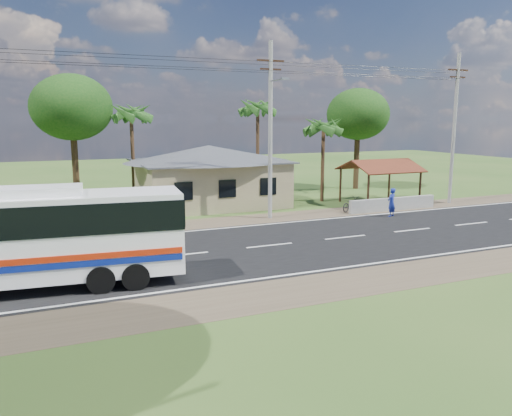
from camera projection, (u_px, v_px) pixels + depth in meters
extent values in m
plane|color=#2C4D1B|center=(269.00, 246.00, 25.11)|extent=(120.00, 120.00, 0.00)
cube|color=black|center=(269.00, 246.00, 25.10)|extent=(120.00, 10.00, 0.02)
cube|color=brown|center=(226.00, 222.00, 30.99)|extent=(120.00, 3.00, 0.01)
cube|color=brown|center=(339.00, 285.00, 19.22)|extent=(120.00, 3.00, 0.01)
cube|color=silver|center=(236.00, 227.00, 29.36)|extent=(120.00, 0.15, 0.01)
cube|color=silver|center=(316.00, 271.00, 20.84)|extent=(120.00, 0.15, 0.01)
cube|color=silver|center=(269.00, 245.00, 25.10)|extent=(120.00, 0.15, 0.01)
cube|color=tan|center=(209.00, 183.00, 36.99)|extent=(10.00, 8.00, 3.20)
cube|color=#4C4F54|center=(209.00, 161.00, 36.69)|extent=(10.60, 8.60, 0.10)
pyramid|color=#4C4F54|center=(208.00, 145.00, 36.49)|extent=(12.40, 10.00, 1.20)
cube|color=black|center=(184.00, 191.00, 32.17)|extent=(1.20, 0.08, 1.20)
cube|color=black|center=(227.00, 189.00, 33.33)|extent=(1.20, 0.08, 1.20)
cube|color=black|center=(268.00, 186.00, 34.48)|extent=(1.20, 0.08, 1.20)
cylinder|color=#331D12|center=(368.00, 191.00, 35.07)|extent=(0.16, 0.16, 2.60)
cylinder|color=#331D12|center=(340.00, 185.00, 38.33)|extent=(0.16, 0.16, 2.60)
cylinder|color=#331D12|center=(420.00, 188.00, 36.84)|extent=(0.16, 0.16, 2.60)
cylinder|color=#331D12|center=(389.00, 182.00, 40.10)|extent=(0.16, 0.16, 2.60)
cube|color=maroon|center=(390.00, 166.00, 36.30)|extent=(5.20, 2.28, 0.90)
cube|color=maroon|center=(372.00, 164.00, 38.30)|extent=(5.20, 2.28, 0.90)
cube|color=#331D12|center=(381.00, 160.00, 37.24)|extent=(5.20, 0.12, 0.12)
cube|color=#9E9E99|center=(393.00, 204.00, 34.72)|extent=(7.00, 0.30, 0.90)
cylinder|color=#9E9E99|center=(270.00, 132.00, 31.18)|extent=(0.26, 0.26, 11.00)
cube|color=#331D12|center=(271.00, 61.00, 30.42)|extent=(1.80, 0.12, 0.12)
cube|color=#331D12|center=(271.00, 69.00, 30.51)|extent=(1.40, 0.10, 0.10)
cylinder|color=#9E9E99|center=(454.00, 130.00, 36.96)|extent=(0.26, 0.26, 11.00)
cube|color=#331D12|center=(458.00, 70.00, 36.20)|extent=(1.80, 0.12, 0.12)
cube|color=#331D12|center=(458.00, 77.00, 36.29)|extent=(1.40, 0.10, 0.10)
cylinder|color=gray|center=(278.00, 80.00, 29.73)|extent=(0.08, 2.00, 0.08)
cube|color=gray|center=(285.00, 79.00, 28.82)|extent=(0.50, 0.18, 0.12)
cylinder|color=black|center=(138.00, 58.00, 27.38)|extent=(16.00, 0.02, 0.02)
cylinder|color=black|center=(372.00, 69.00, 33.35)|extent=(15.00, 0.02, 0.02)
cylinder|color=#47301E|center=(323.00, 163.00, 38.20)|extent=(0.28, 0.28, 6.00)
cylinder|color=#47301E|center=(258.00, 151.00, 40.80)|extent=(0.28, 0.28, 7.50)
cylinder|color=#47301E|center=(133.00, 157.00, 37.44)|extent=(0.28, 0.28, 7.00)
cylinder|color=#47301E|center=(75.00, 163.00, 37.81)|extent=(0.50, 0.50, 5.95)
ellipsoid|color=#123A0F|center=(72.00, 107.00, 37.07)|extent=(6.00, 6.00, 4.92)
cylinder|color=#47301E|center=(357.00, 158.00, 45.27)|extent=(0.50, 0.50, 5.60)
ellipsoid|color=#123A0F|center=(358.00, 114.00, 44.58)|extent=(5.60, 5.60, 4.59)
cube|color=white|center=(10.00, 238.00, 18.17)|extent=(12.55, 3.86, 3.09)
cube|color=black|center=(8.00, 218.00, 18.03)|extent=(12.61, 3.93, 1.13)
cube|color=#B1240A|center=(5.00, 263.00, 17.04)|extent=(12.08, 1.32, 0.23)
cube|color=navy|center=(6.00, 270.00, 17.08)|extent=(12.08, 1.32, 0.23)
cube|color=white|center=(37.00, 191.00, 18.16)|extent=(3.24, 1.96, 0.31)
cylinder|color=black|center=(101.00, 280.00, 18.20)|extent=(1.06, 0.47, 1.03)
cylinder|color=black|center=(101.00, 262.00, 20.43)|extent=(1.06, 0.47, 1.03)
cylinder|color=black|center=(136.00, 277.00, 18.56)|extent=(1.06, 0.47, 1.03)
cylinder|color=black|center=(132.00, 260.00, 20.79)|extent=(1.06, 0.47, 1.03)
imported|color=black|center=(351.00, 204.00, 34.44)|extent=(2.02, 1.34, 1.00)
imported|color=navy|center=(392.00, 202.00, 32.42)|extent=(0.81, 0.69, 1.88)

